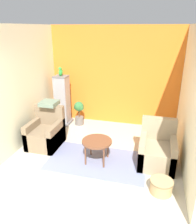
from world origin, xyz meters
name	(u,v)px	position (x,y,z in m)	size (l,w,h in m)	color
ground_plane	(71,204)	(0.00, 0.00, 0.00)	(20.00, 20.00, 0.00)	beige
wall_back_accent	(114,77)	(0.00, 3.50, 1.39)	(3.79, 0.06, 2.79)	orange
wall_left	(21,88)	(-1.86, 1.74, 1.39)	(0.06, 3.47, 2.79)	beige
wall_right	(191,101)	(1.86, 1.74, 1.39)	(0.06, 3.47, 2.79)	beige
area_rug	(97,161)	(0.09, 1.31, 0.01)	(2.11, 1.21, 0.01)	slate
coffee_table	(97,143)	(0.09, 1.31, 0.45)	(0.63, 0.63, 0.51)	brown
armchair_left	(46,134)	(-1.29, 1.67, 0.30)	(0.72, 0.81, 0.94)	#7A664C
armchair_right	(157,151)	(1.33, 1.55, 0.30)	(0.72, 0.81, 0.94)	#9E896B
birdcage	(62,101)	(-1.42, 3.02, 0.70)	(0.46, 0.46, 1.44)	slate
parrot	(61,72)	(-1.42, 3.02, 1.56)	(0.12, 0.21, 0.26)	green
potted_plant	(79,111)	(-0.92, 3.04, 0.42)	(0.32, 0.29, 0.71)	#66605B
wicker_basket	(161,186)	(1.42, 0.67, 0.13)	(0.40, 0.40, 0.24)	tan
throw_pillow	(49,103)	(-1.29, 1.97, 0.99)	(0.40, 0.40, 0.10)	slate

